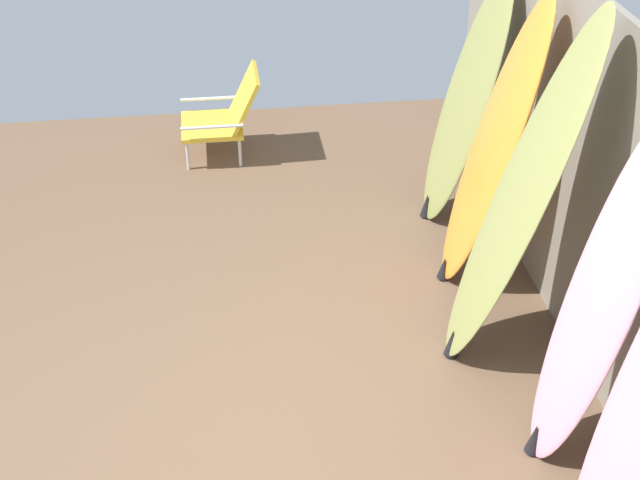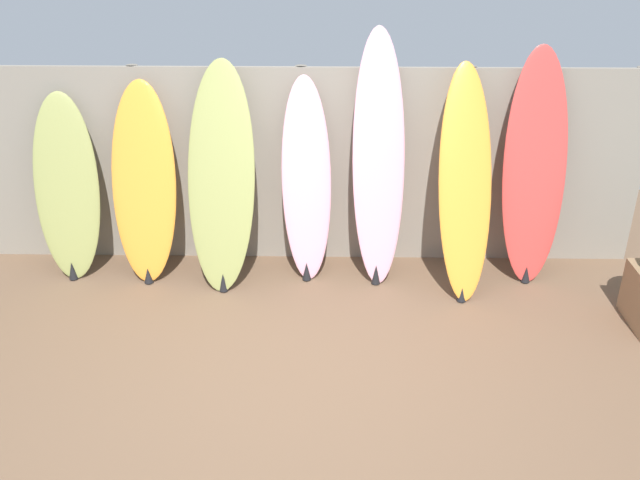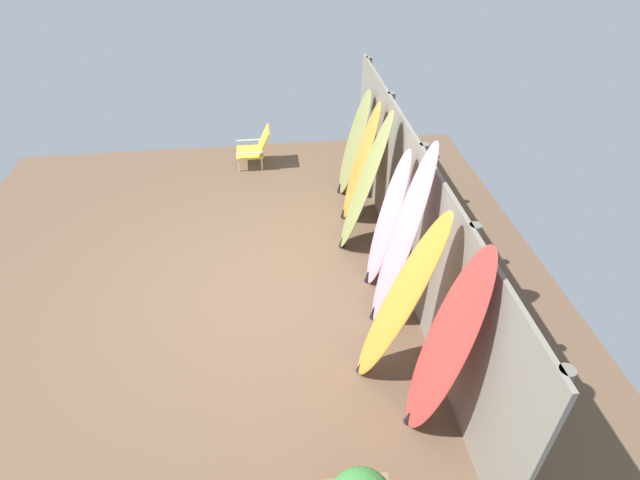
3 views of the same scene
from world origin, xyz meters
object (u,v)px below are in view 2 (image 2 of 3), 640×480
object	(u,v)px
surfboard_orange_5	(465,185)
surfboard_pink_4	(379,162)
surfboard_red_6	(535,170)
surfboard_olive_0	(67,189)
surfboard_olive_2	(221,180)
surfboard_orange_1	(144,184)
surfboard_pink_3	(306,183)

from	to	relation	value
surfboard_orange_5	surfboard_pink_4	bearing A→B (deg)	165.83
surfboard_pink_4	surfboard_red_6	world-z (taller)	surfboard_pink_4
surfboard_olive_0	surfboard_red_6	bearing A→B (deg)	0.26
surfboard_olive_0	surfboard_pink_4	bearing A→B (deg)	-0.20
surfboard_pink_4	surfboard_red_6	bearing A→B (deg)	1.18
surfboard_olive_2	surfboard_pink_4	size ratio (longest dim) A/B	0.88
surfboard_orange_5	surfboard_olive_2	bearing A→B (deg)	178.10
surfboard_pink_4	surfboard_orange_1	bearing A→B (deg)	-179.31
surfboard_red_6	surfboard_pink_4	bearing A→B (deg)	-178.82
surfboard_pink_3	surfboard_olive_0	bearing A→B (deg)	-179.85
surfboard_olive_2	surfboard_pink_4	bearing A→B (deg)	4.82
surfboard_pink_4	surfboard_red_6	xyz separation A→B (m)	(1.33, 0.03, -0.07)
surfboard_pink_4	surfboard_pink_3	bearing A→B (deg)	178.62
surfboard_pink_3	surfboard_orange_5	distance (m)	1.34
surfboard_orange_5	surfboard_pink_3	bearing A→B (deg)	171.65
surfboard_pink_4	surfboard_orange_5	size ratio (longest dim) A/B	1.14
surfboard_olive_2	surfboard_olive_0	bearing A→B (deg)	174.95
surfboard_orange_1	surfboard_pink_4	distance (m)	2.03
surfboard_orange_5	surfboard_red_6	xyz separation A→B (m)	(0.62, 0.21, 0.06)
surfboard_pink_3	surfboard_orange_5	xyz separation A→B (m)	(1.33, -0.19, 0.07)
surfboard_orange_1	surfboard_olive_2	bearing A→B (deg)	-7.30
surfboard_olive_2	surfboard_pink_4	distance (m)	1.34
surfboard_olive_2	surfboard_red_6	size ratio (longest dim) A/B	0.95
surfboard_orange_1	surfboard_orange_5	bearing A→B (deg)	-3.27
surfboard_olive_2	surfboard_pink_4	world-z (taller)	surfboard_pink_4
surfboard_orange_1	surfboard_pink_4	size ratio (longest dim) A/B	0.80
surfboard_pink_4	surfboard_orange_5	xyz separation A→B (m)	(0.71, -0.18, -0.12)
surfboard_olive_0	surfboard_orange_1	bearing A→B (deg)	-2.80
surfboard_olive_2	surfboard_orange_5	size ratio (longest dim) A/B	1.01
surfboard_olive_2	surfboard_red_6	xyz separation A→B (m)	(2.66, 0.14, 0.05)
surfboard_olive_2	surfboard_orange_1	bearing A→B (deg)	172.70
surfboard_olive_0	surfboard_orange_1	distance (m)	0.69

